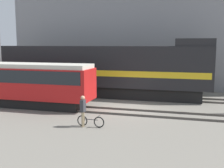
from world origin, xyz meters
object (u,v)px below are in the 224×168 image
(freight_locomotive, at_px, (97,70))
(person, at_px, (83,108))
(utility_pole_left, at_px, (0,50))
(bicycle, at_px, (91,121))
(streetcar, at_px, (13,81))

(freight_locomotive, relative_size, person, 11.20)
(freight_locomotive, bearing_deg, utility_pole_left, -160.59)
(utility_pole_left, bearing_deg, person, -32.74)
(bicycle, relative_size, utility_pole_left, 0.20)
(freight_locomotive, xyz_separation_m, person, (2.38, -9.44, -1.26))
(streetcar, height_order, bicycle, streetcar)
(person, height_order, utility_pole_left, utility_pole_left)
(streetcar, relative_size, utility_pole_left, 1.51)
(streetcar, distance_m, utility_pole_left, 4.80)
(freight_locomotive, relative_size, streetcar, 1.60)
(bicycle, xyz_separation_m, person, (-0.40, -0.13, 0.78))
(person, relative_size, utility_pole_left, 0.22)
(streetcar, relative_size, person, 6.98)
(bicycle, bearing_deg, person, -161.86)
(freight_locomotive, distance_m, bicycle, 9.93)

